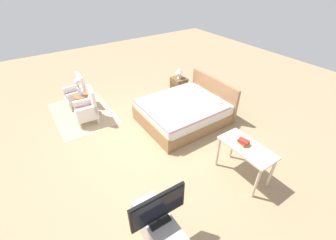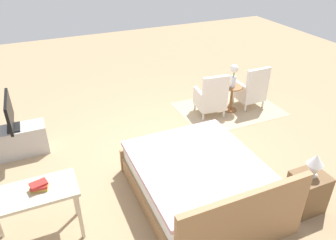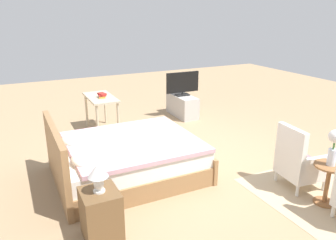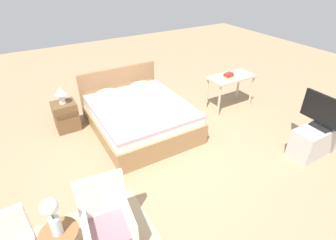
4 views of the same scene
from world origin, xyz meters
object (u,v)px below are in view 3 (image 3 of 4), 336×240
object	(u,v)px
tv_stand	(182,106)
bed	(125,159)
flower_vase	(334,144)
vanity_desk	(101,102)
side_table	(328,180)
nightstand	(101,215)
armchair_by_window_right	(298,162)
table_lamp	(98,174)
tv_flatscreen	(183,83)
book_stack	(102,95)

from	to	relation	value
tv_stand	bed	bearing A→B (deg)	135.88
flower_vase	vanity_desk	world-z (taller)	flower_vase
side_table	nightstand	distance (m)	2.90
armchair_by_window_right	table_lamp	distance (m)	2.86
tv_flatscreen	vanity_desk	xyz separation A→B (m)	(-0.19, 2.03, -0.16)
bed	flower_vase	world-z (taller)	flower_vase
tv_stand	vanity_desk	bearing A→B (deg)	95.16
table_lamp	book_stack	world-z (taller)	table_lamp
nightstand	tv_stand	bearing A→B (deg)	-39.74
armchair_by_window_right	vanity_desk	bearing A→B (deg)	28.26
armchair_by_window_right	side_table	distance (m)	0.50
table_lamp	tv_flatscreen	size ratio (longest dim) A/B	0.40
tv_stand	tv_flatscreen	xyz separation A→B (m)	(0.00, -0.00, 0.55)
nightstand	table_lamp	world-z (taller)	table_lamp
armchair_by_window_right	side_table	xyz separation A→B (m)	(-0.49, -0.00, -0.03)
armchair_by_window_right	table_lamp	bearing A→B (deg)	87.16
table_lamp	book_stack	distance (m)	3.41
table_lamp	book_stack	bearing A→B (deg)	-16.07
side_table	vanity_desk	size ratio (longest dim) A/B	0.54
flower_vase	tv_stand	size ratio (longest dim) A/B	0.50
armchair_by_window_right	vanity_desk	xyz separation A→B (m)	(3.52, 1.89, 0.26)
tv_flatscreen	vanity_desk	distance (m)	2.04
flower_vase	tv_stand	bearing A→B (deg)	-1.82
nightstand	armchair_by_window_right	bearing A→B (deg)	-92.85
side_table	table_lamp	xyz separation A→B (m)	(0.64, 2.83, 0.44)
bed	side_table	bearing A→B (deg)	-131.44
book_stack	table_lamp	bearing A→B (deg)	163.93
bed	vanity_desk	world-z (taller)	bed
nightstand	tv_flatscreen	size ratio (longest dim) A/B	0.70
side_table	flower_vase	bearing A→B (deg)	90.00
tv_stand	book_stack	distance (m)	2.11
nightstand	table_lamp	size ratio (longest dim) A/B	1.75
armchair_by_window_right	bed	bearing A→B (deg)	56.98
book_stack	tv_stand	bearing A→B (deg)	-82.08
flower_vase	nightstand	distance (m)	2.95
side_table	table_lamp	size ratio (longest dim) A/B	1.70
armchair_by_window_right	flower_vase	xyz separation A→B (m)	(-0.49, -0.00, 0.47)
bed	armchair_by_window_right	bearing A→B (deg)	-123.02
bed	nightstand	world-z (taller)	bed
flower_vase	nightstand	size ratio (longest dim) A/B	0.83
flower_vase	tv_flatscreen	distance (m)	4.20
bed	armchair_by_window_right	size ratio (longest dim) A/B	2.32
bed	nightstand	distance (m)	1.42
vanity_desk	side_table	bearing A→B (deg)	-154.76
armchair_by_window_right	tv_stand	bearing A→B (deg)	-2.07
side_table	tv_flatscreen	bearing A→B (deg)	-1.82
table_lamp	book_stack	size ratio (longest dim) A/B	1.54
bed	vanity_desk	bearing A→B (deg)	-6.08
vanity_desk	flower_vase	bearing A→B (deg)	-154.76
bed	nightstand	size ratio (longest dim) A/B	3.69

